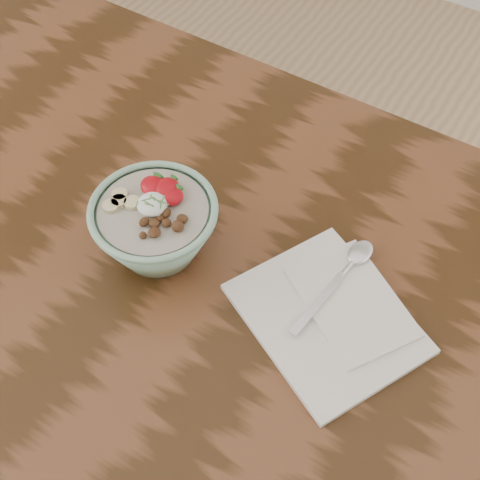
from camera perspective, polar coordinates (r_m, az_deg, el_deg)
The scene contains 4 objects.
table at distance 112.81cm, azimuth -6.20°, elevation -2.63°, with size 160.00×90.00×75.00cm.
breakfast_bowl at distance 98.71cm, azimuth -7.21°, elevation 1.19°, with size 18.75×18.75×12.23cm.
napkin at distance 97.02cm, azimuth 7.86°, elevation -6.33°, with size 31.56×29.37×1.55cm.
spoon at distance 100.50cm, azimuth 9.38°, elevation -2.09°, with size 4.49×20.17×1.05cm.
Camera 1 is at (43.49, -46.78, 158.69)cm, focal length 50.00 mm.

